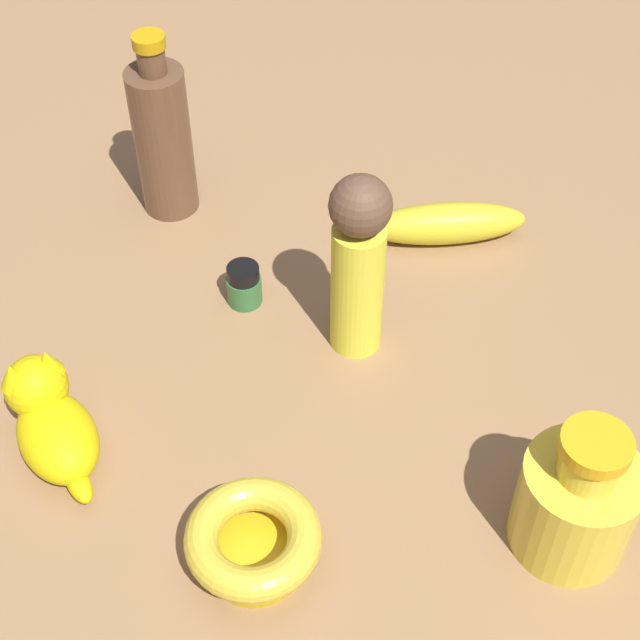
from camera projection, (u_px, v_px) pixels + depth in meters
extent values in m
plane|color=#936D47|center=(320.00, 367.00, 0.93)|extent=(2.00, 2.00, 0.00)
cylinder|color=brown|center=(163.00, 142.00, 1.03)|extent=(0.06, 0.06, 0.17)
cylinder|color=brown|center=(151.00, 60.00, 0.96)|extent=(0.03, 0.03, 0.03)
cylinder|color=#C7900E|center=(149.00, 41.00, 0.94)|extent=(0.03, 0.03, 0.01)
ellipsoid|color=gold|center=(446.00, 223.00, 1.04)|extent=(0.17, 0.06, 0.05)
cylinder|color=#306C38|center=(244.00, 289.00, 0.98)|extent=(0.04, 0.04, 0.03)
cylinder|color=#CFB108|center=(244.00, 280.00, 0.97)|extent=(0.03, 0.03, 0.00)
cylinder|color=black|center=(243.00, 273.00, 0.96)|extent=(0.03, 0.03, 0.01)
cylinder|color=gold|center=(255.00, 559.00, 0.78)|extent=(0.08, 0.08, 0.01)
torus|color=gold|center=(253.00, 538.00, 0.76)|extent=(0.11, 0.11, 0.03)
ellipsoid|color=yellow|center=(58.00, 437.00, 0.84)|extent=(0.11, 0.12, 0.05)
sphere|color=yellow|center=(36.00, 386.00, 0.85)|extent=(0.06, 0.06, 0.06)
cone|color=yellow|center=(12.00, 376.00, 0.82)|extent=(0.03, 0.03, 0.03)
cone|color=yellow|center=(48.00, 362.00, 0.84)|extent=(0.03, 0.03, 0.03)
ellipsoid|color=yellow|center=(78.00, 482.00, 0.82)|extent=(0.04, 0.05, 0.02)
cylinder|color=yellow|center=(575.00, 506.00, 0.77)|extent=(0.10, 0.10, 0.09)
cylinder|color=yellow|center=(591.00, 462.00, 0.73)|extent=(0.05, 0.05, 0.03)
cylinder|color=gold|center=(596.00, 445.00, 0.71)|extent=(0.05, 0.05, 0.01)
cylinder|color=yellow|center=(357.00, 288.00, 0.90)|extent=(0.07, 0.07, 0.14)
sphere|color=brown|center=(361.00, 206.00, 0.83)|extent=(0.06, 0.06, 0.06)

